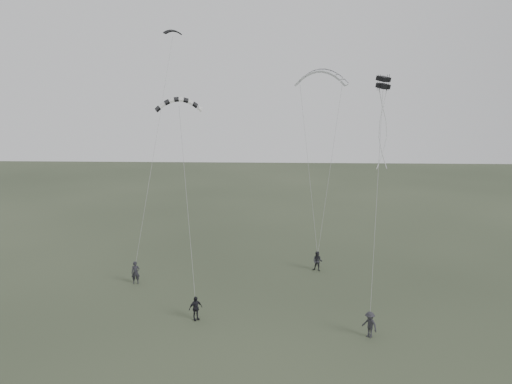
{
  "coord_description": "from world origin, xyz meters",
  "views": [
    {
      "loc": [
        2.32,
        -31.02,
        14.54
      ],
      "look_at": [
        0.88,
        4.61,
        7.24
      ],
      "focal_mm": 35.0,
      "sensor_mm": 36.0,
      "label": 1
    }
  ],
  "objects_px": {
    "flyer_left": "(136,273)",
    "flyer_far": "(370,325)",
    "flyer_right": "(317,261)",
    "kite_box": "(383,82)",
    "kite_pale_large": "(321,71)",
    "kite_dark_small": "(173,31)",
    "kite_striped": "(179,99)",
    "flyer_center": "(196,308)"
  },
  "relations": [
    {
      "from": "kite_pale_large",
      "to": "kite_box",
      "type": "relative_size",
      "value": 6.26
    },
    {
      "from": "kite_dark_small",
      "to": "flyer_far",
      "type": "bearing_deg",
      "value": -79.55
    },
    {
      "from": "flyer_center",
      "to": "kite_box",
      "type": "distance_m",
      "value": 18.62
    },
    {
      "from": "flyer_right",
      "to": "flyer_center",
      "type": "bearing_deg",
      "value": -112.24
    },
    {
      "from": "flyer_right",
      "to": "kite_dark_small",
      "type": "relative_size",
      "value": 1.1
    },
    {
      "from": "flyer_far",
      "to": "kite_dark_small",
      "type": "height_order",
      "value": "kite_dark_small"
    },
    {
      "from": "kite_pale_large",
      "to": "kite_box",
      "type": "bearing_deg",
      "value": -58.53
    },
    {
      "from": "kite_pale_large",
      "to": "kite_striped",
      "type": "bearing_deg",
      "value": -125.27
    },
    {
      "from": "flyer_left",
      "to": "kite_box",
      "type": "xyz_separation_m",
      "value": [
        17.32,
        -3.38,
        14.13
      ]
    },
    {
      "from": "kite_pale_large",
      "to": "flyer_center",
      "type": "bearing_deg",
      "value": -106.18
    },
    {
      "from": "kite_box",
      "to": "flyer_left",
      "type": "bearing_deg",
      "value": 130.31
    },
    {
      "from": "flyer_left",
      "to": "kite_dark_small",
      "type": "relative_size",
      "value": 1.18
    },
    {
      "from": "kite_striped",
      "to": "kite_box",
      "type": "relative_size",
      "value": 4.48
    },
    {
      "from": "kite_dark_small",
      "to": "kite_box",
      "type": "height_order",
      "value": "kite_dark_small"
    },
    {
      "from": "flyer_left",
      "to": "kite_box",
      "type": "height_order",
      "value": "kite_box"
    },
    {
      "from": "kite_dark_small",
      "to": "kite_box",
      "type": "relative_size",
      "value": 2.05
    },
    {
      "from": "kite_dark_small",
      "to": "kite_pale_large",
      "type": "bearing_deg",
      "value": -29.15
    },
    {
      "from": "kite_striped",
      "to": "flyer_center",
      "type": "bearing_deg",
      "value": -84.08
    },
    {
      "from": "flyer_right",
      "to": "kite_pale_large",
      "type": "relative_size",
      "value": 0.36
    },
    {
      "from": "flyer_right",
      "to": "kite_box",
      "type": "relative_size",
      "value": 2.25
    },
    {
      "from": "flyer_left",
      "to": "kite_striped",
      "type": "xyz_separation_m",
      "value": [
        3.83,
        -0.53,
        13.04
      ]
    },
    {
      "from": "kite_pale_large",
      "to": "flyer_far",
      "type": "bearing_deg",
      "value": -66.23
    },
    {
      "from": "flyer_far",
      "to": "kite_striped",
      "type": "relative_size",
      "value": 0.5
    },
    {
      "from": "flyer_far",
      "to": "flyer_left",
      "type": "bearing_deg",
      "value": -156.39
    },
    {
      "from": "flyer_right",
      "to": "kite_box",
      "type": "distance_m",
      "value": 16.03
    },
    {
      "from": "flyer_right",
      "to": "kite_striped",
      "type": "height_order",
      "value": "kite_striped"
    },
    {
      "from": "flyer_left",
      "to": "flyer_far",
      "type": "xyz_separation_m",
      "value": [
        16.32,
        -7.8,
        -0.07
      ]
    },
    {
      "from": "flyer_left",
      "to": "kite_dark_small",
      "type": "xyz_separation_m",
      "value": [
        2.11,
        6.68,
        18.43
      ]
    },
    {
      "from": "kite_striped",
      "to": "flyer_far",
      "type": "bearing_deg",
      "value": -41.98
    },
    {
      "from": "flyer_center",
      "to": "kite_striped",
      "type": "xyz_separation_m",
      "value": [
        -1.73,
        5.41,
        13.12
      ]
    },
    {
      "from": "flyer_center",
      "to": "kite_box",
      "type": "bearing_deg",
      "value": -23.93
    },
    {
      "from": "flyer_left",
      "to": "flyer_far",
      "type": "bearing_deg",
      "value": -38.3
    },
    {
      "from": "flyer_center",
      "to": "flyer_far",
      "type": "relative_size",
      "value": 0.99
    },
    {
      "from": "flyer_center",
      "to": "kite_striped",
      "type": "bearing_deg",
      "value": 71.53
    },
    {
      "from": "flyer_far",
      "to": "kite_pale_large",
      "type": "relative_size",
      "value": 0.36
    },
    {
      "from": "flyer_right",
      "to": "flyer_center",
      "type": "height_order",
      "value": "flyer_right"
    },
    {
      "from": "kite_dark_small",
      "to": "kite_pale_large",
      "type": "relative_size",
      "value": 0.33
    },
    {
      "from": "flyer_right",
      "to": "flyer_left",
      "type": "bearing_deg",
      "value": -146.27
    },
    {
      "from": "kite_dark_small",
      "to": "kite_box",
      "type": "bearing_deg",
      "value": -67.51
    },
    {
      "from": "flyer_right",
      "to": "kite_box",
      "type": "xyz_separation_m",
      "value": [
        3.22,
        -6.73,
        14.19
      ]
    },
    {
      "from": "flyer_right",
      "to": "flyer_far",
      "type": "xyz_separation_m",
      "value": [
        2.21,
        -11.14,
        -0.01
      ]
    },
    {
      "from": "flyer_right",
      "to": "kite_pale_large",
      "type": "bearing_deg",
      "value": 106.73
    }
  ]
}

